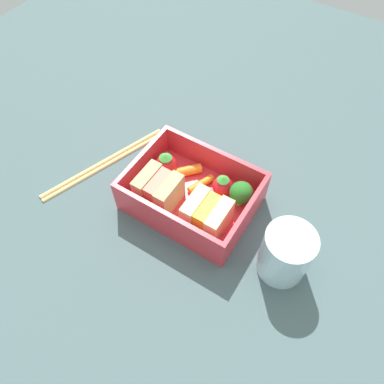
{
  "coord_description": "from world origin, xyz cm",
  "views": [
    {
      "loc": [
        -15.28,
        24.42,
        44.09
      ],
      "look_at": [
        0.0,
        0.0,
        2.7
      ],
      "focal_mm": 35.0,
      "sensor_mm": 36.0,
      "label": 1
    }
  ],
  "objects_px": {
    "strawberry_left": "(223,186)",
    "strawberry_far_left": "(166,164)",
    "carrot_stick_left": "(185,171)",
    "drinking_glass": "(286,253)",
    "sandwich_left": "(207,215)",
    "broccoli_floret": "(241,193)",
    "chopstick_pair": "(105,162)",
    "sandwich_center_left": "(159,189)",
    "carrot_stick_far_left": "(201,184)"
  },
  "relations": [
    {
      "from": "carrot_stick_far_left",
      "to": "carrot_stick_left",
      "type": "relative_size",
      "value": 0.86
    },
    {
      "from": "broccoli_floret",
      "to": "strawberry_left",
      "type": "height_order",
      "value": "broccoli_floret"
    },
    {
      "from": "carrot_stick_far_left",
      "to": "strawberry_far_left",
      "type": "bearing_deg",
      "value": 3.71
    },
    {
      "from": "sandwich_center_left",
      "to": "carrot_stick_far_left",
      "type": "xyz_separation_m",
      "value": [
        -0.04,
        -0.05,
        -0.02
      ]
    },
    {
      "from": "sandwich_left",
      "to": "carrot_stick_far_left",
      "type": "height_order",
      "value": "sandwich_left"
    },
    {
      "from": "sandwich_left",
      "to": "strawberry_left",
      "type": "distance_m",
      "value": 0.06
    },
    {
      "from": "strawberry_left",
      "to": "carrot_stick_left",
      "type": "bearing_deg",
      "value": 0.48
    },
    {
      "from": "carrot_stick_left",
      "to": "strawberry_far_left",
      "type": "height_order",
      "value": "strawberry_far_left"
    },
    {
      "from": "carrot_stick_far_left",
      "to": "carrot_stick_left",
      "type": "distance_m",
      "value": 0.03
    },
    {
      "from": "sandwich_left",
      "to": "broccoli_floret",
      "type": "bearing_deg",
      "value": -112.72
    },
    {
      "from": "carrot_stick_left",
      "to": "chopstick_pair",
      "type": "distance_m",
      "value": 0.13
    },
    {
      "from": "strawberry_left",
      "to": "chopstick_pair",
      "type": "relative_size",
      "value": 0.17
    },
    {
      "from": "drinking_glass",
      "to": "carrot_stick_far_left",
      "type": "bearing_deg",
      "value": -17.73
    },
    {
      "from": "strawberry_far_left",
      "to": "drinking_glass",
      "type": "relative_size",
      "value": 0.5
    },
    {
      "from": "sandwich_center_left",
      "to": "chopstick_pair",
      "type": "height_order",
      "value": "sandwich_center_left"
    },
    {
      "from": "carrot_stick_left",
      "to": "drinking_glass",
      "type": "height_order",
      "value": "drinking_glass"
    },
    {
      "from": "broccoli_floret",
      "to": "drinking_glass",
      "type": "bearing_deg",
      "value": 149.65
    },
    {
      "from": "sandwich_center_left",
      "to": "strawberry_far_left",
      "type": "bearing_deg",
      "value": -67.25
    },
    {
      "from": "carrot_stick_left",
      "to": "sandwich_center_left",
      "type": "bearing_deg",
      "value": 82.53
    },
    {
      "from": "carrot_stick_left",
      "to": "broccoli_floret",
      "type": "bearing_deg",
      "value": 178.3
    },
    {
      "from": "sandwich_center_left",
      "to": "broccoli_floret",
      "type": "relative_size",
      "value": 1.31
    },
    {
      "from": "strawberry_left",
      "to": "carrot_stick_far_left",
      "type": "xyz_separation_m",
      "value": [
        0.03,
        0.01,
        -0.01
      ]
    },
    {
      "from": "sandwich_left",
      "to": "drinking_glass",
      "type": "xyz_separation_m",
      "value": [
        -0.11,
        -0.0,
        0.0
      ]
    },
    {
      "from": "carrot_stick_left",
      "to": "strawberry_far_left",
      "type": "bearing_deg",
      "value": 21.92
    },
    {
      "from": "strawberry_left",
      "to": "strawberry_far_left",
      "type": "bearing_deg",
      "value": 7.22
    },
    {
      "from": "sandwich_center_left",
      "to": "drinking_glass",
      "type": "xyz_separation_m",
      "value": [
        -0.18,
        -0.0,
        0.0
      ]
    },
    {
      "from": "strawberry_left",
      "to": "carrot_stick_left",
      "type": "relative_size",
      "value": 0.73
    },
    {
      "from": "broccoli_floret",
      "to": "drinking_glass",
      "type": "xyz_separation_m",
      "value": [
        -0.09,
        0.05,
        0.0
      ]
    },
    {
      "from": "sandwich_left",
      "to": "carrot_stick_left",
      "type": "xyz_separation_m",
      "value": [
        0.07,
        -0.05,
        -0.02
      ]
    },
    {
      "from": "drinking_glass",
      "to": "broccoli_floret",
      "type": "bearing_deg",
      "value": -30.35
    },
    {
      "from": "sandwich_center_left",
      "to": "carrot_stick_far_left",
      "type": "bearing_deg",
      "value": -128.45
    },
    {
      "from": "sandwich_left",
      "to": "sandwich_center_left",
      "type": "height_order",
      "value": "same"
    },
    {
      "from": "sandwich_left",
      "to": "carrot_stick_left",
      "type": "distance_m",
      "value": 0.09
    },
    {
      "from": "sandwich_left",
      "to": "sandwich_center_left",
      "type": "xyz_separation_m",
      "value": [
        0.07,
        0.0,
        0.0
      ]
    },
    {
      "from": "broccoli_floret",
      "to": "strawberry_left",
      "type": "bearing_deg",
      "value": -6.14
    },
    {
      "from": "sandwich_center_left",
      "to": "carrot_stick_far_left",
      "type": "relative_size",
      "value": 1.3
    },
    {
      "from": "carrot_stick_left",
      "to": "strawberry_far_left",
      "type": "distance_m",
      "value": 0.03
    },
    {
      "from": "sandwich_left",
      "to": "carrot_stick_far_left",
      "type": "relative_size",
      "value": 1.3
    },
    {
      "from": "drinking_glass",
      "to": "carrot_stick_left",
      "type": "bearing_deg",
      "value": -16.77
    },
    {
      "from": "broccoli_floret",
      "to": "carrot_stick_left",
      "type": "height_order",
      "value": "broccoli_floret"
    },
    {
      "from": "sandwich_center_left",
      "to": "strawberry_left",
      "type": "xyz_separation_m",
      "value": [
        -0.07,
        -0.06,
        -0.01
      ]
    },
    {
      "from": "strawberry_left",
      "to": "carrot_stick_far_left",
      "type": "height_order",
      "value": "strawberry_left"
    },
    {
      "from": "sandwich_left",
      "to": "chopstick_pair",
      "type": "relative_size",
      "value": 0.26
    },
    {
      "from": "chopstick_pair",
      "to": "drinking_glass",
      "type": "xyz_separation_m",
      "value": [
        -0.29,
        0.01,
        0.03
      ]
    },
    {
      "from": "strawberry_left",
      "to": "chopstick_pair",
      "type": "bearing_deg",
      "value": 12.8
    },
    {
      "from": "carrot_stick_far_left",
      "to": "carrot_stick_left",
      "type": "xyz_separation_m",
      "value": [
        0.03,
        -0.01,
        0.0
      ]
    },
    {
      "from": "strawberry_far_left",
      "to": "carrot_stick_left",
      "type": "bearing_deg",
      "value": -158.08
    },
    {
      "from": "sandwich_center_left",
      "to": "broccoli_floret",
      "type": "bearing_deg",
      "value": -151.66
    },
    {
      "from": "carrot_stick_far_left",
      "to": "drinking_glass",
      "type": "distance_m",
      "value": 0.15
    },
    {
      "from": "broccoli_floret",
      "to": "chopstick_pair",
      "type": "bearing_deg",
      "value": 10.21
    }
  ]
}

